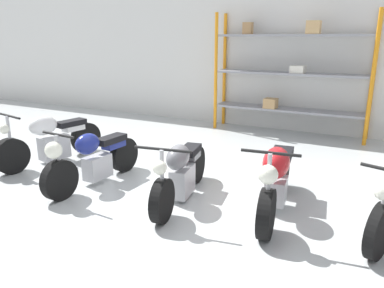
# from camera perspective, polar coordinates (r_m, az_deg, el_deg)

# --- Properties ---
(ground_plane) EXTENTS (30.00, 30.00, 0.00)m
(ground_plane) POSITION_cam_1_polar(r_m,az_deg,el_deg) (5.40, -1.95, -8.20)
(ground_plane) COLOR #B2B7B7
(back_wall) EXTENTS (30.00, 0.08, 3.60)m
(back_wall) POSITION_cam_1_polar(r_m,az_deg,el_deg) (9.43, 12.59, 13.12)
(back_wall) COLOR silver
(back_wall) RESTS_ON ground_plane
(shelving_rack) EXTENTS (3.54, 0.63, 2.77)m
(shelving_rack) POSITION_cam_1_polar(r_m,az_deg,el_deg) (8.98, 14.59, 10.66)
(shelving_rack) COLOR orange
(shelving_rack) RESTS_ON ground_plane
(motorcycle_white) EXTENTS (0.77, 2.09, 1.00)m
(motorcycle_white) POSITION_cam_1_polar(r_m,az_deg,el_deg) (7.24, -20.64, 0.58)
(motorcycle_white) COLOR black
(motorcycle_white) RESTS_ON ground_plane
(motorcycle_blue) EXTENTS (0.60, 1.95, 0.95)m
(motorcycle_blue) POSITION_cam_1_polar(r_m,az_deg,el_deg) (5.93, -14.82, -2.15)
(motorcycle_blue) COLOR black
(motorcycle_blue) RESTS_ON ground_plane
(motorcycle_grey) EXTENTS (0.72, 1.98, 0.94)m
(motorcycle_grey) POSITION_cam_1_polar(r_m,az_deg,el_deg) (5.21, -1.67, -4.27)
(motorcycle_grey) COLOR black
(motorcycle_grey) RESTS_ON ground_plane
(motorcycle_red) EXTENTS (0.65, 2.06, 1.02)m
(motorcycle_red) POSITION_cam_1_polar(r_m,az_deg,el_deg) (4.96, 12.71, -5.04)
(motorcycle_red) COLOR black
(motorcycle_red) RESTS_ON ground_plane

